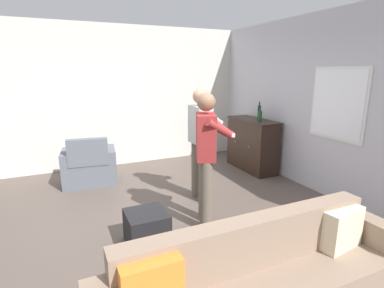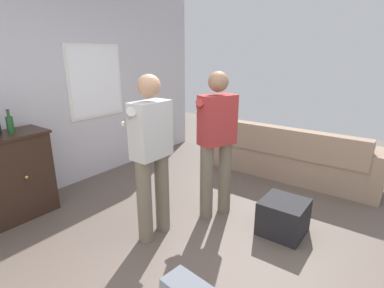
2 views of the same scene
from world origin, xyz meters
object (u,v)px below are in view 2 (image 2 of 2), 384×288
object	(u,v)px
bottle_liquor_amber	(10,124)
person_standing_right	(216,139)
couch	(288,158)
person_standing_left	(151,151)
ottoman	(283,217)

from	to	relation	value
bottle_liquor_amber	person_standing_right	xyz separation A→B (m)	(1.37, -1.81, -0.17)
couch	bottle_liquor_amber	distance (m)	3.71
bottle_liquor_amber	person_standing_left	xyz separation A→B (m)	(0.62, -1.52, -0.17)
couch	person_standing_left	size ratio (longest dim) A/B	1.52
ottoman	person_standing_right	bearing A→B (deg)	96.76
couch	person_standing_right	size ratio (longest dim) A/B	1.52
bottle_liquor_amber	person_standing_left	size ratio (longest dim) A/B	0.16
person_standing_left	person_standing_right	xyz separation A→B (m)	(0.75, -0.29, 0.00)
ottoman	person_standing_right	distance (m)	1.11
ottoman	person_standing_right	xyz separation A→B (m)	(-0.10, 0.80, 0.75)
ottoman	couch	bearing A→B (deg)	18.27
person_standing_right	ottoman	bearing A→B (deg)	-83.24
person_standing_left	couch	bearing A→B (deg)	-14.74
couch	ottoman	world-z (taller)	couch
bottle_liquor_amber	ottoman	world-z (taller)	bottle_liquor_amber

